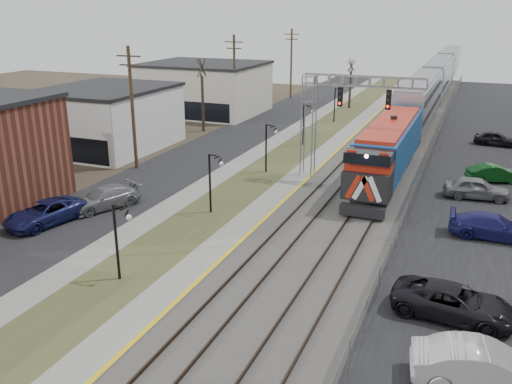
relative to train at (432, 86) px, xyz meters
The scene contains 23 objects.
street_west 34.32m from the train, 119.81° to the right, with size 7.00×120.00×0.04m, color black.
sidewalk 32.32m from the train, 112.85° to the right, with size 2.00×120.00×0.08m, color gray.
grass_median 31.29m from the train, 107.76° to the right, with size 4.00×120.00×0.06m, color #3F4826.
platform 30.50m from the train, 102.36° to the right, with size 2.00×120.00×0.24m, color gray.
ballast_bed 29.84m from the train, 92.89° to the right, with size 8.00×120.00×0.20m, color #595651.
platform_edge 30.31m from the train, 100.73° to the right, with size 0.24×120.00×0.01m, color gold.
track_near 29.99m from the train, 96.73° to the right, with size 1.58×120.00×0.15m.
track_far 29.79m from the train, 90.00° to the right, with size 1.58×120.00×0.15m.
train is the anchor object (origin of this frame).
signal_gantry 37.02m from the train, 96.66° to the right, with size 9.00×1.07×8.15m.
lampposts 47.35m from the train, 101.58° to the right, with size 0.14×62.14×4.00m.
utility_poles 44.47m from the train, 116.76° to the right, with size 0.28×80.28×10.00m.
fence 29.87m from the train, 84.80° to the right, with size 0.04×120.00×1.60m, color gray.
buildings_west 48.37m from the train, 123.22° to the right, with size 14.00×67.00×7.00m.
bare_trees 31.52m from the train, 125.19° to the right, with size 12.30×42.30×5.95m.
car_lot_b 59.02m from the train, 82.95° to the right, with size 1.74×4.99×1.64m, color #BDBDBD.
car_lot_c 54.45m from the train, 83.69° to the right, with size 2.40×5.21×1.45m, color black.
car_lot_d 44.85m from the train, 80.22° to the right, with size 2.00×4.91×1.42m, color #181855.
car_lot_e 37.70m from the train, 79.95° to the right, with size 1.79×4.45×1.52m, color gray.
car_lot_f 33.44m from the train, 76.58° to the right, with size 1.41×4.04×1.33m, color #0E4916.
car_street_a 55.40m from the train, 109.09° to the right, with size 2.38×5.16×1.43m, color #161B4D.
car_street_b 51.40m from the train, 108.69° to the right, with size 2.01×4.95×1.44m, color slate.
car_lot_g 21.37m from the train, 67.96° to the right, with size 1.60×3.99×1.36m, color black.
Camera 1 is at (11.39, -11.67, 12.81)m, focal length 38.00 mm.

